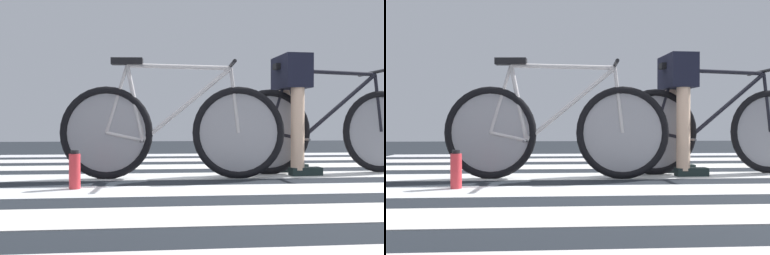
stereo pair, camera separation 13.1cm
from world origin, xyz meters
The scene contains 6 objects.
ground centered at (0.00, 0.00, 0.01)m, with size 18.00×14.00×0.02m.
crosswalk_markings centered at (0.02, -0.16, 0.02)m, with size 5.35×5.77×0.00m.
bicycle_1_of_2 centered at (-0.44, 0.05, 0.41)m, with size 1.74×0.52×0.93m.
bicycle_2_of_2 centered at (0.90, 0.30, 0.41)m, with size 1.74×0.52×0.93m.
cyclist_2_of_2 centered at (0.59, 0.29, 0.67)m, with size 0.33×0.42×1.00m.
water_bottle centered at (-1.10, -0.41, 0.14)m, with size 0.07×0.07×0.26m.
Camera 1 is at (-0.62, -3.32, 0.46)m, focal length 40.92 mm.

